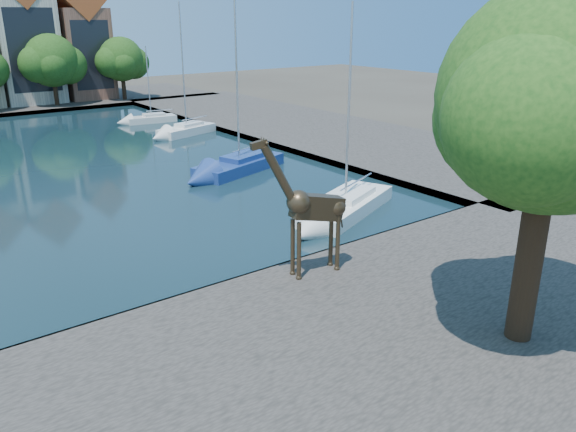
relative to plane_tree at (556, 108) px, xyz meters
name	(u,v)px	position (x,y,z in m)	size (l,w,h in m)	color
ground	(175,308)	(-7.62, 9.01, -7.67)	(160.00, 160.00, 0.00)	#38332B
water_basin	(19,171)	(-7.62, 33.01, -7.63)	(38.00, 50.00, 0.08)	black
near_quay	(290,401)	(-7.62, 2.01, -7.42)	(50.00, 14.00, 0.50)	#46413C
right_quay	(304,127)	(17.38, 33.01, -7.42)	(14.00, 52.00, 0.50)	#46413C
plane_tree	(556,108)	(0.00, 0.00, 0.00)	(8.32, 6.40, 10.62)	#332114
townhouse_east_mid	(21,34)	(0.88, 64.99, 0.43)	(6.43, 9.18, 16.65)	#C0B5A4
townhouse_east_end	(79,42)	(7.38, 64.99, -0.56)	(5.44, 9.18, 14.43)	brown
far_tree_east	(53,62)	(2.49, 59.50, -2.43)	(7.54, 5.80, 7.84)	#332114
far_tree_far_east	(122,61)	(10.48, 59.50, -2.60)	(6.76, 5.20, 7.36)	#332114
giraffe_statue	(310,208)	(-2.49, 7.55, -4.45)	(3.88, 0.94, 5.54)	#3D2F1E
sailboat_right_a	(345,202)	(4.38, 13.01, -7.02)	(7.60, 5.04, 10.66)	white
sailboat_right_b	(239,162)	(4.38, 23.67, -6.97)	(7.34, 4.41, 13.44)	navy
sailboat_right_c	(187,128)	(7.38, 37.31, -7.02)	(5.87, 3.51, 11.15)	silver
sailboat_right_d	(151,118)	(7.38, 44.95, -7.13)	(4.95, 2.25, 7.32)	beige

